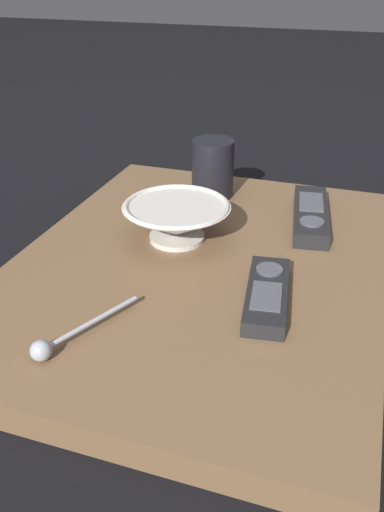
{
  "coord_description": "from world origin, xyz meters",
  "views": [
    {
      "loc": [
        0.21,
        -0.65,
        0.43
      ],
      "look_at": [
        -0.0,
        -0.03,
        0.06
      ],
      "focal_mm": 38.19,
      "sensor_mm": 36.0,
      "label": 1
    }
  ],
  "objects_px": {
    "cereal_bowl": "(177,219)",
    "tv_remote_near": "(311,215)",
    "tv_remote_far": "(267,294)",
    "teaspoon": "(55,343)",
    "coffee_mug": "(213,168)"
  },
  "relations": [
    {
      "from": "cereal_bowl",
      "to": "tv_remote_far",
      "type": "height_order",
      "value": "cereal_bowl"
    },
    {
      "from": "coffee_mug",
      "to": "teaspoon",
      "type": "xyz_separation_m",
      "value": [
        -0.04,
        -0.48,
        -0.04
      ]
    },
    {
      "from": "cereal_bowl",
      "to": "tv_remote_far",
      "type": "relative_size",
      "value": 1.0
    },
    {
      "from": "cereal_bowl",
      "to": "teaspoon",
      "type": "distance_m",
      "value": 0.3
    },
    {
      "from": "coffee_mug",
      "to": "tv_remote_far",
      "type": "distance_m",
      "value": 0.35
    },
    {
      "from": "teaspoon",
      "to": "tv_remote_far",
      "type": "height_order",
      "value": "same"
    },
    {
      "from": "coffee_mug",
      "to": "teaspoon",
      "type": "relative_size",
      "value": 0.73
    },
    {
      "from": "tv_remote_near",
      "to": "tv_remote_far",
      "type": "bearing_deg",
      "value": -94.69
    },
    {
      "from": "teaspoon",
      "to": "cereal_bowl",
      "type": "bearing_deg",
      "value": 83.09
    },
    {
      "from": "teaspoon",
      "to": "tv_remote_near",
      "type": "bearing_deg",
      "value": 62.19
    },
    {
      "from": "cereal_bowl",
      "to": "tv_remote_near",
      "type": "height_order",
      "value": "cereal_bowl"
    },
    {
      "from": "teaspoon",
      "to": "coffee_mug",
      "type": "bearing_deg",
      "value": 85.55
    },
    {
      "from": "coffee_mug",
      "to": "tv_remote_near",
      "type": "height_order",
      "value": "coffee_mug"
    },
    {
      "from": "coffee_mug",
      "to": "cereal_bowl",
      "type": "bearing_deg",
      "value": -90.49
    },
    {
      "from": "tv_remote_near",
      "to": "tv_remote_far",
      "type": "xyz_separation_m",
      "value": [
        -0.02,
        -0.25,
        -0.0
      ]
    }
  ]
}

